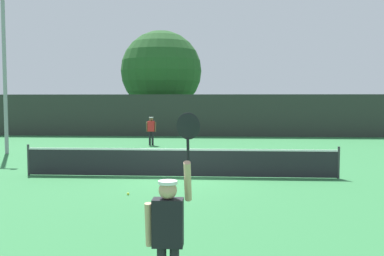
# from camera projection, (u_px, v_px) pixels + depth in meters

# --- Properties ---
(ground_plane) EXTENTS (120.00, 120.00, 0.00)m
(ground_plane) POSITION_uv_depth(u_px,v_px,m) (180.00, 177.00, 14.57)
(ground_plane) COLOR #2D723D
(tennis_net) EXTENTS (10.65, 0.08, 1.07)m
(tennis_net) POSITION_uv_depth(u_px,v_px,m) (180.00, 162.00, 14.54)
(tennis_net) COLOR #232328
(tennis_net) RESTS_ON ground
(perimeter_fence) EXTENTS (30.50, 0.12, 2.98)m
(perimeter_fence) POSITION_uv_depth(u_px,v_px,m) (200.00, 115.00, 30.37)
(perimeter_fence) COLOR #2D332D
(perimeter_fence) RESTS_ON ground
(player_serving) EXTENTS (0.67, 0.39, 2.47)m
(player_serving) POSITION_uv_depth(u_px,v_px,m) (169.00, 224.00, 5.32)
(player_serving) COLOR black
(player_serving) RESTS_ON ground
(player_receiving) EXTENTS (0.57, 0.24, 1.62)m
(player_receiving) POSITION_uv_depth(u_px,v_px,m) (151.00, 128.00, 24.48)
(player_receiving) COLOR red
(player_receiving) RESTS_ON ground
(tennis_ball) EXTENTS (0.07, 0.07, 0.07)m
(tennis_ball) POSITION_uv_depth(u_px,v_px,m) (128.00, 194.00, 11.79)
(tennis_ball) COLOR #CCE033
(tennis_ball) RESTS_ON ground
(light_pole) EXTENTS (1.18, 0.28, 8.77)m
(light_pole) POSITION_uv_depth(u_px,v_px,m) (4.00, 51.00, 20.44)
(light_pole) COLOR gray
(light_pole) RESTS_ON ground
(large_tree) EXTENTS (6.59, 6.59, 8.24)m
(large_tree) POSITION_uv_depth(u_px,v_px,m) (161.00, 71.00, 35.21)
(large_tree) COLOR brown
(large_tree) RESTS_ON ground
(parked_car_near) EXTENTS (2.47, 4.43, 1.69)m
(parked_car_near) POSITION_uv_depth(u_px,v_px,m) (107.00, 121.00, 36.39)
(parked_car_near) COLOR navy
(parked_car_near) RESTS_ON ground
(parked_car_mid) EXTENTS (2.26, 4.35, 1.69)m
(parked_car_mid) POSITION_uv_depth(u_px,v_px,m) (176.00, 120.00, 39.26)
(parked_car_mid) COLOR red
(parked_car_mid) RESTS_ON ground
(parked_car_far) EXTENTS (1.92, 4.21, 1.69)m
(parked_car_far) POSITION_uv_depth(u_px,v_px,m) (315.00, 121.00, 36.25)
(parked_car_far) COLOR red
(parked_car_far) RESTS_ON ground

